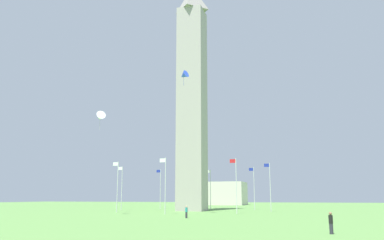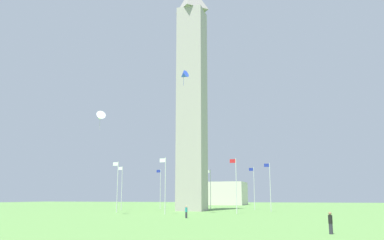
{
  "view_description": "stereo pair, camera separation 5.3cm",
  "coord_description": "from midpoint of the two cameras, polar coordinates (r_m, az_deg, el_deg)",
  "views": [
    {
      "loc": [
        -23.25,
        78.89,
        2.83
      ],
      "look_at": [
        0.0,
        0.0,
        18.69
      ],
      "focal_mm": 37.3,
      "sensor_mm": 36.0,
      "label": 1
    },
    {
      "loc": [
        -23.3,
        78.87,
        2.83
      ],
      "look_at": [
        0.0,
        0.0,
        18.69
      ],
      "focal_mm": 37.3,
      "sensor_mm": 36.0,
      "label": 2
    }
  ],
  "objects": [
    {
      "name": "kite_white_delta",
      "position": [
        65.82,
        -13.03,
        0.42
      ],
      "size": [
        2.34,
        2.35,
        3.04
      ],
      "color": "white"
    },
    {
      "name": "flagpole_sw",
      "position": [
        90.86,
        8.82,
        -9.38
      ],
      "size": [
        1.12,
        0.14,
        9.32
      ],
      "color": "silver",
      "rests_on": "ground"
    },
    {
      "name": "person_teal_shirt",
      "position": [
        55.18,
        -0.83,
        -13.02
      ],
      "size": [
        0.32,
        0.32,
        1.63
      ],
      "rotation": [
        0.0,
        0.0,
        -1.6
      ],
      "color": "#2D2D38",
      "rests_on": "ground"
    },
    {
      "name": "flagpole_w",
      "position": [
        97.47,
        2.61,
        -9.6
      ],
      "size": [
        1.12,
        0.14,
        9.32
      ],
      "color": "silver",
      "rests_on": "ground"
    },
    {
      "name": "person_black_shirt",
      "position": [
        33.55,
        19.21,
        -13.75
      ],
      "size": [
        0.32,
        0.32,
        1.67
      ],
      "rotation": [
        0.0,
        0.0,
        -0.72
      ],
      "color": "#2D2D38",
      "rests_on": "ground"
    },
    {
      "name": "kite_blue_delta",
      "position": [
        67.94,
        -1.22,
        6.39
      ],
      "size": [
        1.96,
        1.82,
        2.67
      ],
      "color": "blue"
    },
    {
      "name": "distant_building",
      "position": [
        144.93,
        3.1,
        -10.45
      ],
      "size": [
        22.32,
        13.53,
        7.92
      ],
      "color": "beige",
      "rests_on": "ground"
    },
    {
      "name": "flagpole_n",
      "position": [
        88.05,
        -10.05,
        -9.3
      ],
      "size": [
        1.12,
        0.14,
        9.32
      ],
      "color": "silver",
      "rests_on": "ground"
    },
    {
      "name": "flagpole_nw",
      "position": [
        96.4,
        -4.59,
        -9.56
      ],
      "size": [
        1.12,
        0.14,
        9.32
      ],
      "color": "silver",
      "rests_on": "ground"
    },
    {
      "name": "flagpole_s",
      "position": [
        79.27,
        11.06,
        -9.11
      ],
      "size": [
        1.12,
        0.14,
        9.32
      ],
      "color": "silver",
      "rests_on": "ground"
    },
    {
      "name": "ground_plane",
      "position": [
        82.29,
        -0.02,
        -12.89
      ],
      "size": [
        260.0,
        260.0,
        0.0
      ],
      "primitive_type": "plane",
      "color": "#609347"
    },
    {
      "name": "obelisk_monument",
      "position": [
        85.06,
        -0.02,
        3.89
      ],
      "size": [
        5.4,
        5.4,
        49.13
      ],
      "color": "#A8A399",
      "rests_on": "ground"
    },
    {
      "name": "flagpole_ne",
      "position": [
        76.04,
        -10.66,
        -9.05
      ],
      "size": [
        1.12,
        0.14,
        9.32
      ],
      "color": "silver",
      "rests_on": "ground"
    },
    {
      "name": "flagpole_e",
      "position": [
        67.35,
        -3.9,
        -9.0
      ],
      "size": [
        1.12,
        0.14,
        9.32
      ],
      "color": "silver",
      "rests_on": "ground"
    },
    {
      "name": "flagpole_se",
      "position": [
        68.88,
        6.29,
        -9.0
      ],
      "size": [
        1.12,
        0.14,
        9.32
      ],
      "color": "silver",
      "rests_on": "ground"
    }
  ]
}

